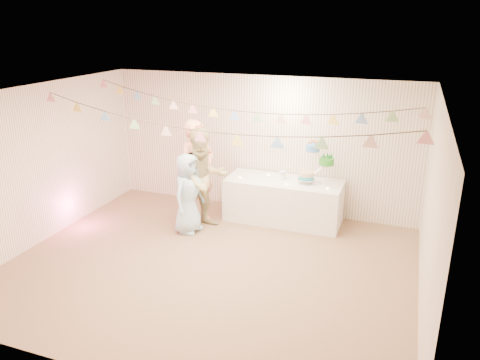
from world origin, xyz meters
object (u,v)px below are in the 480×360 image
(cake_stand, at_px, (316,165))
(person_adult_a, at_px, (197,172))
(person_adult_b, at_px, (203,179))
(table, at_px, (283,201))
(person_child, at_px, (188,193))

(cake_stand, height_order, person_adult_a, person_adult_a)
(cake_stand, xyz_separation_m, person_adult_b, (-1.80, -0.82, -0.21))
(table, distance_m, person_child, 1.79)
(person_adult_a, relative_size, person_adult_b, 1.05)
(table, relative_size, cake_stand, 2.86)
(table, xyz_separation_m, person_adult_a, (-1.47, -0.56, 0.56))
(person_adult_a, xyz_separation_m, person_adult_b, (0.22, -0.21, -0.04))
(person_adult_a, height_order, person_child, person_adult_a)
(table, xyz_separation_m, person_adult_b, (-1.25, -0.77, 0.52))
(person_adult_b, relative_size, person_child, 1.28)
(person_adult_a, bearing_deg, cake_stand, -43.91)
(person_adult_a, bearing_deg, table, -39.86)
(table, relative_size, person_child, 1.48)
(person_adult_b, bearing_deg, person_adult_a, 86.82)
(table, height_order, person_adult_b, person_adult_b)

